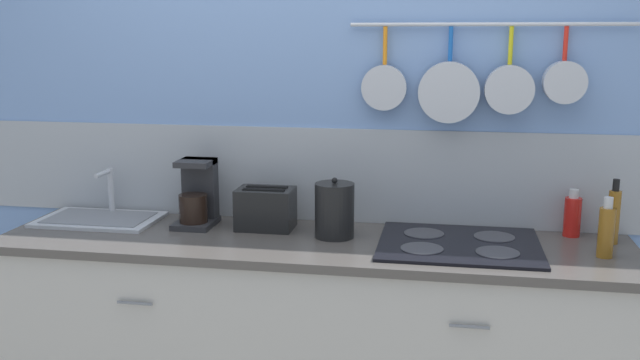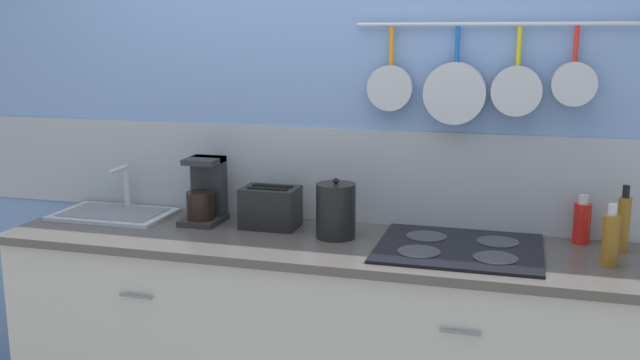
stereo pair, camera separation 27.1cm
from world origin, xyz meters
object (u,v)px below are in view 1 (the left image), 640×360
kettle (334,210)px  bottle_cooking_wine (572,216)px  coffee_maker (197,197)px  bottle_hot_sauce (614,215)px  toaster (266,208)px  bottle_dish_soap (606,231)px

kettle → bottle_cooking_wine: bearing=11.0°
coffee_maker → bottle_hot_sauce: bearing=0.5°
kettle → bottle_hot_sauce: (1.09, 0.10, 0.00)m
bottle_hot_sauce → toaster: bearing=-178.8°
toaster → bottle_dish_soap: bearing=-6.9°
coffee_maker → bottle_cooking_wine: coffee_maker is taller
toaster → kettle: bearing=-13.7°
bottle_dish_soap → bottle_hot_sauce: bottle_hot_sauce is taller
kettle → bottle_dish_soap: bearing=-4.8°
coffee_maker → bottle_cooking_wine: bearing=3.5°
bottle_dish_soap → bottle_hot_sauce: bearing=71.3°
bottle_dish_soap → bottle_hot_sauce: (0.06, 0.19, 0.01)m
toaster → bottle_hot_sauce: bottle_hot_sauce is taller
coffee_maker → kettle: bearing=-8.3°
coffee_maker → bottle_hot_sauce: coffee_maker is taller
kettle → bottle_dish_soap: kettle is taller
coffee_maker → toaster: coffee_maker is taller
kettle → bottle_cooking_wine: size_ratio=1.27×
toaster → kettle: 0.32m
kettle → toaster: bearing=166.3°
kettle → bottle_hot_sauce: bottle_hot_sauce is taller
bottle_cooking_wine → coffee_maker: bearing=-176.5°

